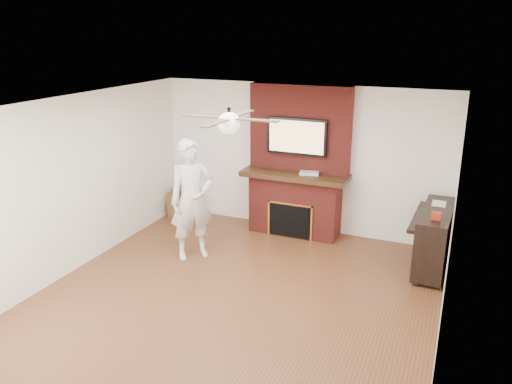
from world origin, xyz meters
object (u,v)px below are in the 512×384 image
at_px(person, 192,200).
at_px(piano, 434,237).
at_px(side_table, 184,202).
at_px(fireplace, 297,176).

distance_m(person, piano, 3.57).
height_order(person, side_table, person).
distance_m(fireplace, piano, 2.40).
distance_m(fireplace, person, 1.92).
relative_size(fireplace, side_table, 4.59).
xyz_separation_m(fireplace, side_table, (-2.17, -0.07, -0.74)).
height_order(person, piano, person).
relative_size(person, side_table, 3.37).
bearing_deg(person, side_table, 79.33).
relative_size(person, piano, 1.31).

